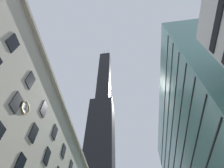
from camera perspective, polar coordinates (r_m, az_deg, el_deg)
name	(u,v)px	position (r m, az deg, el deg)	size (l,w,h in m)	color
dark_skyscraper	(99,159)	(127.88, -3.90, -22.05)	(26.38, 26.38, 227.15)	black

